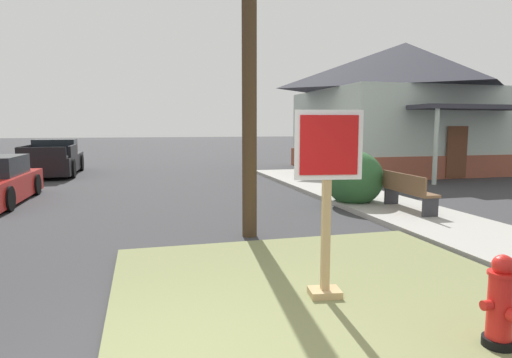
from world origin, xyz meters
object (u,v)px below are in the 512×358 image
manhole_cover (169,261)px  pickup_truck_black (54,160)px  fire_hydrant (501,304)px  street_bench (407,190)px  stop_sign (327,206)px

manhole_cover → pickup_truck_black: size_ratio=0.14×
manhole_cover → pickup_truck_black: 14.03m
fire_hydrant → manhole_cover: (-2.71, 3.52, -0.47)m
street_bench → stop_sign: bearing=-132.6°
fire_hydrant → pickup_truck_black: pickup_truck_black is taller
fire_hydrant → stop_sign: (-1.04, 1.47, 0.67)m
stop_sign → pickup_truck_black: 16.50m
street_bench → pickup_truck_black: bearing=130.2°
fire_hydrant → manhole_cover: 4.47m
street_bench → manhole_cover: bearing=-158.8°
manhole_cover → pickup_truck_black: pickup_truck_black is taller
fire_hydrant → stop_sign: stop_sign is taller
street_bench → fire_hydrant: bearing=-116.5°
fire_hydrant → street_bench: street_bench is taller
pickup_truck_black → street_bench: 14.77m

